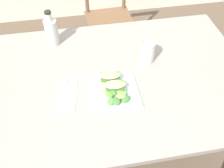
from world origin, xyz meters
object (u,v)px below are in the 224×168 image
sandwich_half_back (110,77)px  fork_on_napkin (67,92)px  chair_wooden_far (109,18)px  mason_jar_iced_tea (147,52)px  bottle_cold_brew (52,33)px  sandwich_half_front (115,86)px  plate_lunch (113,92)px  dining_table (120,90)px

sandwich_half_back → fork_on_napkin: size_ratio=0.59×
chair_wooden_far → mason_jar_iced_tea: (0.06, -0.91, 0.35)m
chair_wooden_far → bottle_cold_brew: (-0.45, -0.67, 0.37)m
sandwich_half_front → sandwich_half_back: size_ratio=1.00×
bottle_cold_brew → sandwich_half_front: bearing=-56.7°
mason_jar_iced_tea → chair_wooden_far: bearing=93.8°
plate_lunch → sandwich_half_back: 0.08m
chair_wooden_far → bottle_cold_brew: bottle_cold_brew is taller
dining_table → chair_wooden_far: bearing=84.1°
sandwich_half_back → bottle_cold_brew: 0.47m
sandwich_half_back → mason_jar_iced_tea: 0.26m
sandwich_half_back → fork_on_napkin: (-0.22, -0.03, -0.03)m
sandwich_half_front → sandwich_half_back: same height
dining_table → mason_jar_iced_tea: (0.16, 0.10, 0.17)m
chair_wooden_far → bottle_cold_brew: size_ratio=4.01×
dining_table → bottle_cold_brew: size_ratio=6.47×
plate_lunch → fork_on_napkin: bearing=169.9°
plate_lunch → sandwich_half_back: size_ratio=2.26×
dining_table → sandwich_half_front: size_ratio=12.91×
fork_on_napkin → bottle_cold_brew: 0.42m
sandwich_half_back → bottle_cold_brew: bearing=126.5°
sandwich_half_front → mason_jar_iced_tea: mason_jar_iced_tea is taller
dining_table → mason_jar_iced_tea: mason_jar_iced_tea is taller
fork_on_napkin → sandwich_half_front: bearing=-8.6°
dining_table → sandwich_half_front: (-0.05, -0.10, 0.15)m
sandwich_half_back → bottle_cold_brew: (-0.28, 0.38, 0.04)m
plate_lunch → sandwich_half_front: 0.03m
chair_wooden_far → fork_on_napkin: 1.18m
dining_table → mason_jar_iced_tea: size_ratio=10.94×
mason_jar_iced_tea → sandwich_half_front: bearing=-136.9°
plate_lunch → dining_table: bearing=61.1°
plate_lunch → bottle_cold_brew: bearing=122.3°
sandwich_half_back → fork_on_napkin: bearing=-172.2°
plate_lunch → mason_jar_iced_tea: bearing=42.6°
plate_lunch → fork_on_napkin: (-0.23, 0.04, 0.00)m
dining_table → mason_jar_iced_tea: bearing=30.9°
dining_table → sandwich_half_front: 0.19m
chair_wooden_far → sandwich_half_back: size_ratio=7.99×
dining_table → plate_lunch: (-0.06, -0.11, 0.11)m
chair_wooden_far → bottle_cold_brew: bearing=-123.7°
dining_table → fork_on_napkin: 0.32m
chair_wooden_far → mason_jar_iced_tea: chair_wooden_far is taller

